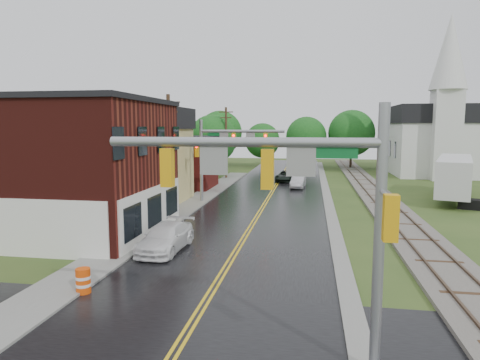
% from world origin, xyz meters
% --- Properties ---
extents(main_road, '(10.00, 90.00, 0.02)m').
position_xyz_m(main_road, '(0.00, 30.00, 0.00)').
color(main_road, black).
rests_on(main_road, ground).
extents(cross_road, '(60.00, 9.00, 0.02)m').
position_xyz_m(cross_road, '(0.00, 2.00, 0.00)').
color(cross_road, black).
rests_on(cross_road, ground).
extents(curb_right, '(0.80, 70.00, 0.12)m').
position_xyz_m(curb_right, '(5.40, 35.00, 0.00)').
color(curb_right, gray).
rests_on(curb_right, ground).
extents(sidewalk_left, '(2.40, 50.00, 0.12)m').
position_xyz_m(sidewalk_left, '(-6.20, 25.00, 0.00)').
color(sidewalk_left, gray).
rests_on(sidewalk_left, ground).
extents(brick_building, '(14.30, 10.30, 8.30)m').
position_xyz_m(brick_building, '(-12.48, 15.00, 4.15)').
color(brick_building, '#48140F').
rests_on(brick_building, ground).
extents(yellow_house, '(8.00, 7.00, 6.40)m').
position_xyz_m(yellow_house, '(-11.00, 26.00, 3.20)').
color(yellow_house, tan).
rests_on(yellow_house, ground).
extents(darkred_building, '(7.00, 6.00, 4.40)m').
position_xyz_m(darkred_building, '(-10.00, 35.00, 2.20)').
color(darkred_building, '#3F0F0C').
rests_on(darkred_building, ground).
extents(church, '(10.40, 18.40, 20.00)m').
position_xyz_m(church, '(20.00, 53.74, 5.83)').
color(church, silver).
rests_on(church, ground).
extents(railroad, '(3.20, 80.00, 0.30)m').
position_xyz_m(railroad, '(10.00, 35.00, 0.11)').
color(railroad, '#59544C').
rests_on(railroad, ground).
extents(traffic_signal_near, '(7.34, 0.30, 7.20)m').
position_xyz_m(traffic_signal_near, '(3.47, 2.00, 4.97)').
color(traffic_signal_near, gray).
rests_on(traffic_signal_near, ground).
extents(traffic_signal_far, '(7.34, 0.43, 7.20)m').
position_xyz_m(traffic_signal_far, '(-3.47, 27.00, 4.97)').
color(traffic_signal_far, gray).
rests_on(traffic_signal_far, ground).
extents(utility_pole_b, '(1.80, 0.28, 9.00)m').
position_xyz_m(utility_pole_b, '(-6.80, 22.00, 4.72)').
color(utility_pole_b, '#382616').
rests_on(utility_pole_b, ground).
extents(utility_pole_c, '(1.80, 0.28, 9.00)m').
position_xyz_m(utility_pole_c, '(-6.80, 44.00, 4.72)').
color(utility_pole_c, '#382616').
rests_on(utility_pole_c, ground).
extents(tree_left_a, '(6.80, 6.80, 8.67)m').
position_xyz_m(tree_left_a, '(-19.85, 21.90, 5.11)').
color(tree_left_a, black).
rests_on(tree_left_a, ground).
extents(tree_left_b, '(7.60, 7.60, 9.69)m').
position_xyz_m(tree_left_b, '(-17.85, 31.90, 5.72)').
color(tree_left_b, black).
rests_on(tree_left_b, ground).
extents(tree_left_c, '(6.00, 6.00, 7.65)m').
position_xyz_m(tree_left_c, '(-13.85, 39.90, 4.51)').
color(tree_left_c, black).
rests_on(tree_left_c, ground).
extents(tree_left_e, '(6.40, 6.40, 8.16)m').
position_xyz_m(tree_left_e, '(-8.85, 45.90, 4.81)').
color(tree_left_e, black).
rests_on(tree_left_e, ground).
extents(suv_dark, '(2.68, 4.94, 1.32)m').
position_xyz_m(suv_dark, '(0.98, 42.01, 0.66)').
color(suv_dark, black).
rests_on(suv_dark, ground).
extents(sedan_silver, '(1.68, 4.00, 1.29)m').
position_xyz_m(sedan_silver, '(2.51, 36.97, 0.64)').
color(sedan_silver, '#ABABB0').
rests_on(sedan_silver, ground).
extents(pickup_white, '(2.20, 4.94, 1.41)m').
position_xyz_m(pickup_white, '(-3.73, 12.19, 0.70)').
color(pickup_white, white).
rests_on(pickup_white, ground).
extents(semi_trailer, '(6.25, 12.33, 3.83)m').
position_xyz_m(semi_trailer, '(16.64, 31.82, 2.28)').
color(semi_trailer, black).
rests_on(semi_trailer, ground).
extents(construction_barrel, '(0.69, 0.69, 1.02)m').
position_xyz_m(construction_barrel, '(-5.00, 6.00, 0.51)').
color(construction_barrel, '#DA4509').
rests_on(construction_barrel, ground).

